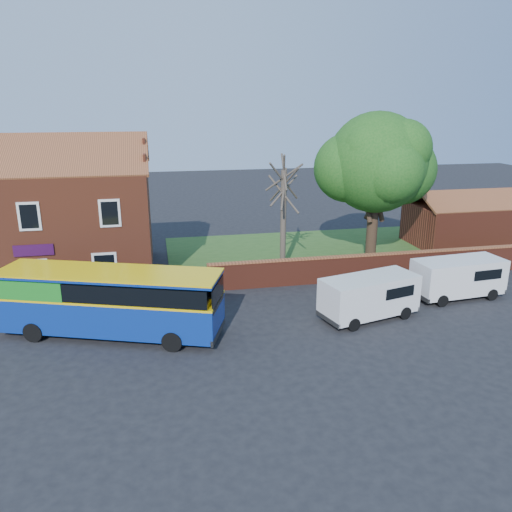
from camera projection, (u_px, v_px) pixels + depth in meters
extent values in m
plane|color=black|center=(179.00, 352.00, 21.25)|extent=(120.00, 120.00, 0.00)
cube|color=gray|center=(33.00, 311.00, 25.28)|extent=(18.00, 3.50, 0.12)
cube|color=slate|center=(25.00, 325.00, 23.64)|extent=(18.00, 0.15, 0.14)
cube|color=#426B28|center=(351.00, 250.00, 35.90)|extent=(26.00, 12.00, 0.04)
cube|color=brown|center=(48.00, 224.00, 29.73)|extent=(12.00, 8.00, 6.50)
cube|color=brown|center=(31.00, 155.00, 26.62)|extent=(12.30, 4.08, 2.16)
cube|color=brown|center=(45.00, 149.00, 30.36)|extent=(12.30, 4.08, 2.16)
cube|color=black|center=(29.00, 216.00, 25.56)|extent=(1.10, 0.06, 1.50)
cube|color=#4C0F19|center=(38.00, 281.00, 26.57)|extent=(0.95, 0.04, 2.10)
cube|color=silver|center=(38.00, 280.00, 26.57)|extent=(1.20, 0.06, 2.30)
cube|color=#320B34|center=(34.00, 250.00, 26.06)|extent=(2.00, 0.06, 0.60)
cube|color=maroon|center=(389.00, 266.00, 30.06)|extent=(22.00, 0.30, 1.50)
cube|color=brown|center=(390.00, 254.00, 29.83)|extent=(22.00, 0.38, 0.10)
cube|color=maroon|center=(466.00, 225.00, 37.18)|extent=(8.00, 5.00, 3.00)
cube|color=brown|center=(480.00, 200.00, 35.41)|extent=(8.20, 2.56, 1.24)
cube|color=brown|center=(459.00, 194.00, 37.75)|extent=(8.20, 2.56, 1.24)
cube|color=navy|center=(111.00, 311.00, 22.56)|extent=(10.20, 5.70, 1.58)
cube|color=yellow|center=(110.00, 295.00, 22.33)|extent=(10.23, 5.73, 0.10)
cube|color=black|center=(109.00, 285.00, 22.19)|extent=(9.83, 5.58, 0.79)
cube|color=#1E8B24|center=(40.00, 282.00, 22.64)|extent=(4.04, 3.52, 0.84)
cube|color=navy|center=(108.00, 274.00, 22.03)|extent=(10.20, 5.70, 0.14)
cube|color=yellow|center=(108.00, 272.00, 22.01)|extent=(10.25, 5.75, 0.06)
cylinder|color=black|center=(34.00, 332.00, 22.10)|extent=(0.94, 0.57, 0.90)
cylinder|color=black|center=(61.00, 311.00, 24.30)|extent=(0.94, 0.57, 0.90)
cylinder|color=black|center=(172.00, 341.00, 21.23)|extent=(0.94, 0.57, 0.90)
cylinder|color=black|center=(187.00, 319.00, 23.43)|extent=(0.94, 0.57, 0.90)
cube|color=white|center=(369.00, 295.00, 24.32)|extent=(5.14, 3.07, 1.83)
cube|color=black|center=(404.00, 283.00, 25.14)|extent=(0.49, 1.61, 0.72)
cube|color=black|center=(405.00, 302.00, 25.55)|extent=(0.58, 1.89, 0.23)
cylinder|color=black|center=(353.00, 324.00, 23.16)|extent=(0.67, 0.37, 0.64)
cylinder|color=black|center=(331.00, 311.00, 24.71)|extent=(0.67, 0.37, 0.64)
cylinder|color=black|center=(405.00, 313.00, 24.45)|extent=(0.67, 0.37, 0.64)
cylinder|color=black|center=(381.00, 300.00, 26.00)|extent=(0.67, 0.37, 0.64)
cube|color=white|center=(458.00, 276.00, 26.94)|extent=(5.01, 2.35, 1.85)
cube|color=black|center=(492.00, 267.00, 27.44)|extent=(0.22, 1.65, 0.73)
cube|color=black|center=(493.00, 286.00, 27.83)|extent=(0.27, 1.95, 0.23)
cylinder|color=black|center=(442.00, 301.00, 25.94)|extent=(0.66, 0.27, 0.64)
cylinder|color=black|center=(422.00, 289.00, 27.62)|extent=(0.66, 0.27, 0.64)
cylinder|color=black|center=(492.00, 294.00, 26.78)|extent=(0.66, 0.27, 0.64)
cylinder|color=black|center=(469.00, 283.00, 28.46)|extent=(0.66, 0.27, 0.64)
cylinder|color=black|center=(372.00, 233.00, 32.74)|extent=(0.70, 0.70, 4.04)
sphere|color=#356D22|center=(377.00, 163.00, 31.40)|extent=(6.32, 6.32, 6.32)
sphere|color=#356D22|center=(400.00, 170.00, 32.23)|extent=(4.57, 4.57, 4.57)
sphere|color=#356D22|center=(348.00, 168.00, 31.68)|extent=(4.39, 4.39, 4.39)
cylinder|color=#4C4238|center=(283.00, 221.00, 30.81)|extent=(0.36, 0.36, 6.33)
cylinder|color=#4C4238|center=(284.00, 185.00, 30.15)|extent=(0.37, 3.09, 2.49)
cylinder|color=#4C4238|center=(284.00, 189.00, 30.22)|extent=(1.61, 2.28, 2.28)
cylinder|color=#4C4238|center=(284.00, 181.00, 30.08)|extent=(2.59, 1.19, 2.52)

